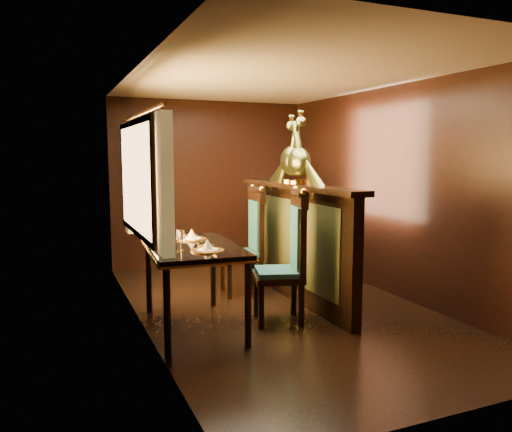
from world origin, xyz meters
The scene contains 8 objects.
ground centered at (0.00, 0.00, 0.00)m, with size 5.00×5.00×0.00m, color black.
room_shell centered at (-0.09, 0.02, 1.58)m, with size 3.04×5.04×2.52m.
partition centered at (0.32, 0.30, 0.71)m, with size 0.26×2.70×1.36m.
dining_table centered at (-1.05, -0.24, 0.75)m, with size 0.94×1.46×1.03m.
chair_left centered at (-0.08, -0.41, 0.71)m, with size 0.61×0.63×1.37m.
chair_right centered at (-0.06, 0.72, 0.69)m, with size 0.52×0.54×1.32m.
peacock_left centered at (0.33, 0.21, 1.75)m, with size 0.25×0.66×0.79m, color #184A33, non-canonical shape.
peacock_right centered at (0.33, 0.37, 1.77)m, with size 0.26×0.69×0.82m, color #184A33, non-canonical shape.
Camera 1 is at (-2.32, -4.83, 1.69)m, focal length 35.00 mm.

